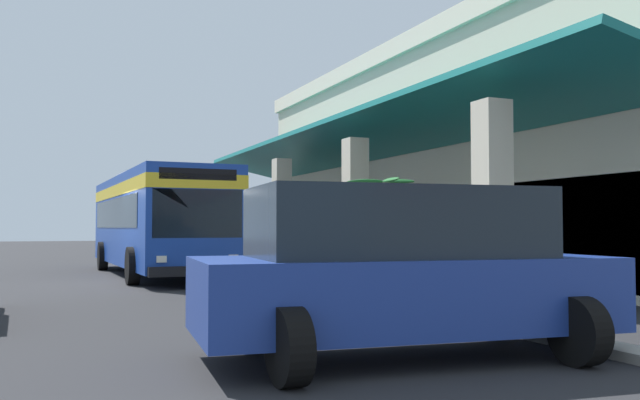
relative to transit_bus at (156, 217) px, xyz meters
name	(u,v)px	position (x,y,z in m)	size (l,w,h in m)	color
ground	(386,275)	(3.06, 6.66, -1.85)	(120.00, 120.00, 0.00)	#262628
curb_strip	(268,276)	(2.91, 2.83, -1.79)	(28.21, 0.50, 0.12)	#9E998E
plaza_building	(529,162)	(2.91, 12.46, 1.97)	(23.80, 14.02, 7.63)	beige
transit_bus	(156,217)	(0.00, 0.00, 0.00)	(11.27, 3.03, 3.34)	#193D9E
parked_suv_blue	(402,270)	(15.17, 0.40, -0.84)	(3.01, 4.96, 1.97)	navy
pedestrian	(332,257)	(11.06, 1.33, -0.87)	(0.55, 0.54, 1.73)	navy
potted_palm	(383,267)	(8.37, 3.76, -1.24)	(1.82, 1.73, 2.65)	gray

